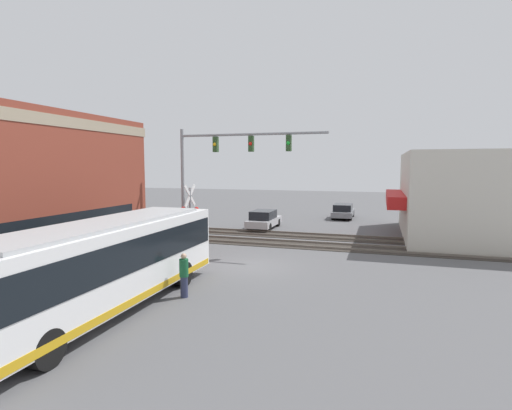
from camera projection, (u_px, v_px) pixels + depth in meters
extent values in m
plane|color=#565659|center=(251.00, 267.00, 19.59)|extent=(120.00, 120.00, 0.00)
cube|color=gray|center=(15.00, 115.00, 15.43)|extent=(17.30, 0.36, 0.50)
cube|color=black|center=(24.00, 247.00, 15.91)|extent=(14.36, 0.12, 2.20)
cube|color=beige|center=(464.00, 195.00, 27.24)|extent=(12.43, 7.77, 5.84)
cube|color=red|center=(395.00, 198.00, 28.60)|extent=(8.70, 1.20, 0.80)
cube|color=white|center=(106.00, 262.00, 13.45)|extent=(11.05, 2.55, 2.53)
cube|color=black|center=(106.00, 251.00, 13.41)|extent=(10.83, 2.59, 1.06)
cube|color=gold|center=(108.00, 294.00, 13.56)|extent=(10.83, 2.58, 0.24)
cube|color=#A5A8AA|center=(105.00, 223.00, 13.32)|extent=(9.39, 2.17, 0.12)
cylinder|color=black|center=(160.00, 272.00, 16.72)|extent=(1.00, 2.57, 1.00)
cylinder|color=black|center=(11.00, 343.00, 10.03)|extent=(1.00, 2.57, 1.00)
cylinder|color=gray|center=(183.00, 188.00, 24.51)|extent=(0.20, 0.20, 7.14)
cylinder|color=gray|center=(251.00, 134.00, 22.88)|extent=(0.16, 8.85, 0.16)
cube|color=#284723|center=(216.00, 144.00, 23.59)|extent=(0.30, 0.27, 0.90)
sphere|color=yellow|center=(215.00, 144.00, 23.43)|extent=(0.20, 0.20, 0.20)
cube|color=#284723|center=(251.00, 144.00, 22.93)|extent=(0.30, 0.27, 0.90)
sphere|color=red|center=(250.00, 144.00, 22.77)|extent=(0.20, 0.20, 0.20)
cube|color=#284723|center=(289.00, 143.00, 22.27)|extent=(0.30, 0.27, 0.90)
sphere|color=green|center=(288.00, 143.00, 22.11)|extent=(0.20, 0.20, 0.20)
cylinder|color=gray|center=(190.00, 217.00, 24.54)|extent=(0.14, 0.14, 3.60)
cube|color=white|center=(190.00, 196.00, 24.42)|extent=(1.41, 0.06, 1.41)
cube|color=white|center=(190.00, 196.00, 24.42)|extent=(1.41, 0.06, 1.41)
cylinder|color=#38383A|center=(190.00, 209.00, 24.49)|extent=(0.08, 0.90, 0.08)
sphere|color=red|center=(196.00, 209.00, 24.31)|extent=(0.28, 0.28, 0.28)
sphere|color=red|center=(183.00, 209.00, 24.58)|extent=(0.28, 0.28, 0.28)
cube|color=#332D28|center=(281.00, 244.00, 25.28)|extent=(2.60, 60.00, 0.03)
cube|color=#6B6056|center=(278.00, 245.00, 24.59)|extent=(0.07, 60.00, 0.15)
cube|color=#6B6056|center=(284.00, 241.00, 25.95)|extent=(0.07, 60.00, 0.15)
cube|color=#332D28|center=(292.00, 235.00, 28.32)|extent=(2.60, 60.00, 0.03)
cube|color=#6B6056|center=(290.00, 236.00, 27.63)|extent=(0.07, 60.00, 0.15)
cube|color=#6B6056|center=(294.00, 233.00, 28.99)|extent=(0.07, 60.00, 0.15)
cube|color=#B7B7BC|center=(264.00, 222.00, 31.52)|extent=(4.37, 1.80, 0.54)
cube|color=black|center=(263.00, 215.00, 31.25)|extent=(2.40, 1.62, 0.65)
cylinder|color=black|center=(269.00, 222.00, 32.82)|extent=(0.64, 1.82, 0.64)
cylinder|color=black|center=(259.00, 227.00, 30.25)|extent=(0.64, 1.82, 0.64)
cube|color=slate|center=(343.00, 213.00, 37.70)|extent=(4.64, 1.80, 0.49)
cube|color=black|center=(343.00, 207.00, 37.42)|extent=(2.55, 1.62, 0.61)
cylinder|color=black|center=(344.00, 213.00, 39.08)|extent=(0.64, 1.82, 0.64)
cylinder|color=black|center=(342.00, 217.00, 36.35)|extent=(0.64, 1.82, 0.64)
cylinder|color=#2D3351|center=(184.00, 287.00, 14.99)|extent=(0.28, 0.28, 0.80)
cylinder|color=#195933|center=(184.00, 268.00, 14.92)|extent=(0.34, 0.34, 0.66)
sphere|color=tan|center=(184.00, 256.00, 14.88)|extent=(0.22, 0.22, 0.22)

